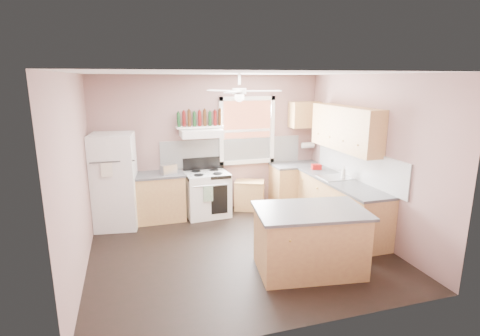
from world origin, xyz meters
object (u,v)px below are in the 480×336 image
object	(u,v)px
island	(309,241)
refrigerator	(115,181)
stove	(207,194)
cart	(249,196)
toaster	(169,169)

from	to	relation	value
island	refrigerator	bearing A→B (deg)	144.74
refrigerator	stove	bearing A→B (deg)	10.33
stove	cart	distance (m)	0.92
refrigerator	toaster	size ratio (longest dim) A/B	6.08
cart	refrigerator	bearing A→B (deg)	-152.69
toaster	island	world-z (taller)	toaster
toaster	island	size ratio (longest dim) A/B	0.20
toaster	cart	bearing A→B (deg)	-16.77
stove	island	distance (m)	2.69
toaster	stove	bearing A→B (deg)	-18.63
stove	cart	world-z (taller)	stove
refrigerator	stove	distance (m)	1.73
toaster	stove	distance (m)	0.91
toaster	cart	distance (m)	1.77
toaster	island	bearing A→B (deg)	-78.16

